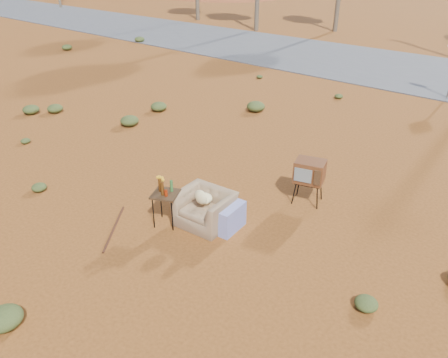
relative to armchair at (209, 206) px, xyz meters
The scene contains 7 objects.
ground 0.70m from the armchair, 109.16° to the right, with size 140.00×140.00×0.00m, color brown.
highway 14.47m from the armchair, 90.73° to the left, with size 140.00×7.00×0.04m, color #565659.
armchair is the anchor object (origin of this frame).
tv_unit 2.26m from the armchair, 61.84° to the left, with size 0.71×0.63×0.97m.
side_table 0.90m from the armchair, 143.92° to the right, with size 0.64×0.64×0.98m.
rusty_bar 1.90m from the armchair, 134.86° to the right, with size 0.04×0.04×1.53m, color #452012.
scrub_patch 4.02m from the armchair, 104.60° to the left, with size 17.49×8.07×0.33m.
Camera 1 is at (4.98, -4.82, 4.87)m, focal length 35.00 mm.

